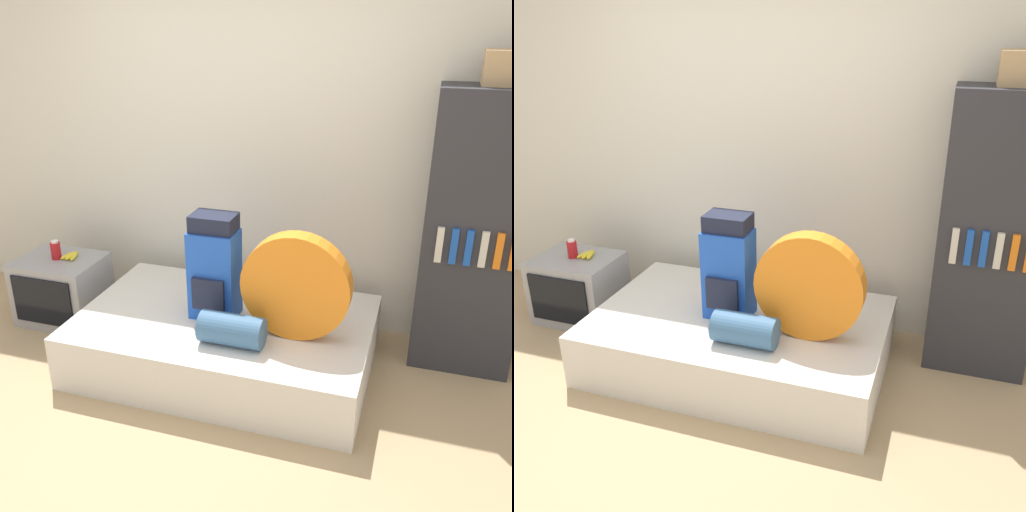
% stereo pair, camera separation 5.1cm
% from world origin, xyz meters
% --- Properties ---
extents(ground_plane, '(16.00, 16.00, 0.00)m').
position_xyz_m(ground_plane, '(0.00, 0.00, 0.00)').
color(ground_plane, tan).
extents(wall_back, '(8.00, 0.05, 2.60)m').
position_xyz_m(wall_back, '(0.00, 1.64, 1.30)').
color(wall_back, silver).
rests_on(wall_back, ground_plane).
extents(bed, '(1.87, 1.19, 0.36)m').
position_xyz_m(bed, '(0.12, 0.86, 0.18)').
color(bed, silver).
rests_on(bed, ground_plane).
extents(backpack, '(0.30, 0.24, 0.68)m').
position_xyz_m(backpack, '(0.06, 0.86, 0.69)').
color(backpack, blue).
rests_on(backpack, bed).
extents(tent_bag, '(0.65, 0.13, 0.65)m').
position_xyz_m(tent_bag, '(0.60, 0.77, 0.69)').
color(tent_bag, orange).
rests_on(tent_bag, bed).
extents(sleeping_roll, '(0.38, 0.19, 0.19)m').
position_xyz_m(sleeping_roll, '(0.28, 0.56, 0.46)').
color(sleeping_roll, '#3D668E').
rests_on(sleeping_roll, bed).
extents(television, '(0.60, 0.49, 0.49)m').
position_xyz_m(television, '(-1.27, 1.07, 0.25)').
color(television, '#939399').
rests_on(television, ground_plane).
extents(canister, '(0.07, 0.07, 0.14)m').
position_xyz_m(canister, '(-1.28, 1.08, 0.56)').
color(canister, '#B2191E').
rests_on(canister, television).
extents(banana_bunch, '(0.12, 0.16, 0.04)m').
position_xyz_m(banana_bunch, '(-1.18, 1.12, 0.51)').
color(banana_bunch, yellow).
rests_on(banana_bunch, television).
extents(bookshelf, '(0.62, 0.39, 1.79)m').
position_xyz_m(bookshelf, '(1.59, 1.38, 0.90)').
color(bookshelf, '#2D2D33').
rests_on(bookshelf, ground_plane).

